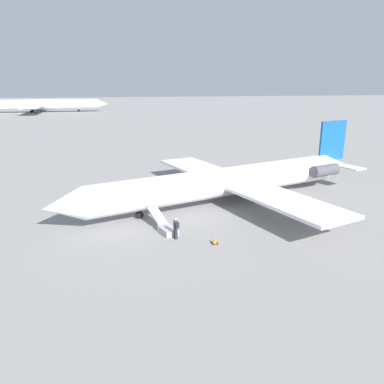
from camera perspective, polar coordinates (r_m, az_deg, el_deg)
name	(u,v)px	position (r m, az deg, el deg)	size (l,w,h in m)	color
ground_plane	(224,203)	(37.96, 4.86, -1.68)	(600.00, 600.00, 0.00)	gray
airplane_main	(233,180)	(37.92, 6.27, 1.79)	(34.01, 26.50, 7.49)	white
airplane_far_right	(40,105)	(168.77, -22.17, 12.24)	(53.27, 40.72, 10.61)	white
boarding_stairs	(166,227)	(30.62, -4.03, -5.38)	(2.22, 4.13, 1.81)	#99999E
passenger	(176,227)	(28.98, -2.48, -5.34)	(0.42, 0.57, 1.74)	#23232D
traffic_cone_near_stairs	(215,240)	(28.51, 3.45, -7.37)	(0.49, 0.49, 0.54)	black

